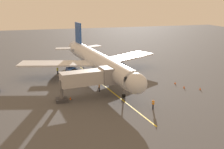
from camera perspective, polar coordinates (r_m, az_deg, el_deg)
ground_plane at (r=61.90m, az=-4.89°, el=-0.66°), size 220.00×220.00×0.00m
apron_lead_in_line at (r=55.57m, az=-1.55°, el=-2.53°), size 5.26×39.71×0.01m
airplane at (r=60.38m, az=-3.10°, el=2.88°), size 34.53×40.32×11.50m
jet_bridge at (r=48.42m, az=-4.45°, el=-0.70°), size 11.52×4.18×5.40m
ground_crew_marshaller at (r=44.44m, az=8.83°, el=-6.30°), size 0.43×0.47×1.71m
ground_crew_wing_walker at (r=65.69m, az=-11.63°, el=0.84°), size 0.44×0.32×1.71m
ground_crew_loader at (r=52.24m, az=-2.76°, el=-2.73°), size 0.36×0.46×1.71m
safety_cone_nose_left at (r=58.61m, az=13.40°, el=-1.71°), size 0.32×0.32×0.55m
safety_cone_nose_right at (r=56.22m, az=15.23°, el=-2.59°), size 0.32×0.32×0.55m
safety_cone_wing_port at (r=56.16m, az=18.41°, el=-2.87°), size 0.32×0.32×0.55m
safety_cone_wing_starboard at (r=48.83m, az=-8.94°, el=-5.02°), size 0.32×0.32×0.55m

